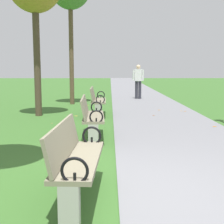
% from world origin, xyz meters
% --- Properties ---
extents(ground_plane, '(80.00, 80.00, 0.00)m').
position_xyz_m(ground_plane, '(0.00, 0.00, 0.00)').
color(ground_plane, '#386628').
extents(paved_walkway, '(2.86, 44.00, 0.02)m').
position_xyz_m(paved_walkway, '(1.43, 18.00, 0.01)').
color(paved_walkway, slate).
rests_on(paved_walkway, ground).
extents(park_bench_1, '(0.55, 1.62, 0.90)m').
position_xyz_m(park_bench_1, '(-0.50, -0.09, 0.49)').
color(park_bench_1, gray).
rests_on(park_bench_1, ground).
extents(park_bench_2, '(0.53, 1.62, 0.90)m').
position_xyz_m(park_bench_2, '(-0.50, 3.12, 0.49)').
color(park_bench_2, gray).
rests_on(park_bench_2, ground).
extents(park_bench_3, '(0.49, 1.61, 0.90)m').
position_xyz_m(park_bench_3, '(-0.50, 6.41, 0.49)').
color(park_bench_3, gray).
rests_on(park_bench_3, ground).
extents(pedestrian_walking, '(0.52, 0.27, 1.62)m').
position_xyz_m(pedestrian_walking, '(1.26, 11.62, 0.93)').
color(pedestrian_walking, '#2D2D38').
rests_on(pedestrian_walking, paved_walkway).
extents(scattered_leaves, '(4.39, 8.65, 0.02)m').
position_xyz_m(scattered_leaves, '(0.52, 5.80, 0.01)').
color(scattered_leaves, gold).
rests_on(scattered_leaves, ground).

